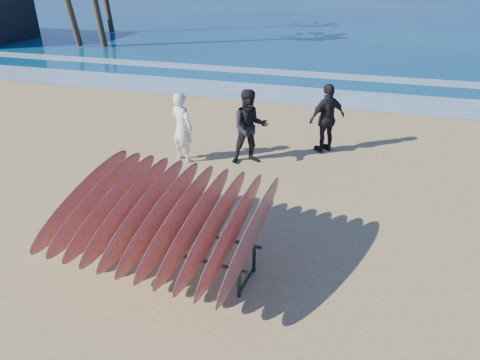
# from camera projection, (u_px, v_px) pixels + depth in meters

# --- Properties ---
(ground) EXTENTS (120.00, 120.00, 0.00)m
(ground) POSITION_uv_depth(u_px,v_px,m) (228.00, 246.00, 7.69)
(ground) COLOR tan
(ground) RESTS_ON ground
(ocean) EXTENTS (160.00, 160.00, 0.00)m
(ocean) POSITION_uv_depth(u_px,v_px,m) (357.00, 1.00, 54.70)
(ocean) COLOR navy
(ocean) RESTS_ON ground
(foam_near) EXTENTS (160.00, 160.00, 0.00)m
(foam_near) POSITION_uv_depth(u_px,v_px,m) (307.00, 96.00, 16.24)
(foam_near) COLOR white
(foam_near) RESTS_ON ground
(foam_far) EXTENTS (160.00, 160.00, 0.00)m
(foam_far) POSITION_uv_depth(u_px,v_px,m) (318.00, 75.00, 19.23)
(foam_far) COLOR white
(foam_far) RESTS_ON ground
(surfboard_rack) EXTENTS (3.44, 3.05, 1.54)m
(surfboard_rack) POSITION_uv_depth(u_px,v_px,m) (162.00, 215.00, 6.88)
(surfboard_rack) COLOR black
(surfboard_rack) RESTS_ON ground
(person_white) EXTENTS (0.75, 0.62, 1.77)m
(person_white) POSITION_uv_depth(u_px,v_px,m) (182.00, 128.00, 10.62)
(person_white) COLOR white
(person_white) RESTS_ON ground
(person_dark_a) EXTENTS (1.13, 1.03, 1.88)m
(person_dark_a) POSITION_uv_depth(u_px,v_px,m) (250.00, 127.00, 10.49)
(person_dark_a) COLOR black
(person_dark_a) RESTS_ON ground
(person_dark_b) EXTENTS (1.09, 1.05, 1.83)m
(person_dark_b) POSITION_uv_depth(u_px,v_px,m) (327.00, 118.00, 11.17)
(person_dark_b) COLOR black
(person_dark_b) RESTS_ON ground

